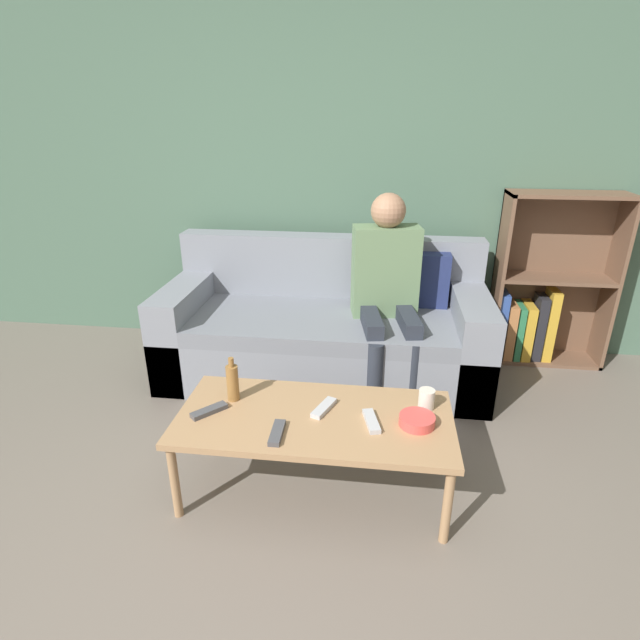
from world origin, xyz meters
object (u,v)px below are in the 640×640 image
at_px(tv_remote_3, 209,411).
at_px(person_adult, 387,279).
at_px(bookshelf, 540,298).
at_px(bottle, 233,382).
at_px(tv_remote_1, 371,421).
at_px(couch, 326,332).
at_px(cup_near, 426,399).
at_px(snack_bowl, 417,420).
at_px(coffee_table, 315,422).
at_px(tv_remote_0, 277,433).
at_px(tv_remote_2, 324,408).

bearing_deg(tv_remote_3, person_adult, 97.83).
xyz_separation_m(bookshelf, bottle, (-1.78, -1.48, 0.04)).
bearing_deg(tv_remote_1, bottle, 155.52).
xyz_separation_m(couch, cup_near, (0.59, -1.03, 0.15)).
bearing_deg(snack_bowl, couch, 114.59).
bearing_deg(person_adult, coffee_table, -115.28).
relative_size(bookshelf, coffee_table, 0.96).
height_order(tv_remote_0, tv_remote_2, same).
bearing_deg(tv_remote_2, couch, 117.78).
distance_m(person_adult, tv_remote_1, 1.15).
distance_m(cup_near, snack_bowl, 0.15).
relative_size(cup_near, tv_remote_3, 0.60).
distance_m(cup_near, tv_remote_1, 0.29).
bearing_deg(cup_near, tv_remote_3, -170.41).
relative_size(tv_remote_3, bottle, 0.72).
relative_size(cup_near, tv_remote_1, 0.53).
bearing_deg(cup_near, bottle, -177.56).
xyz_separation_m(bookshelf, person_adult, (-1.08, -0.48, 0.25)).
bearing_deg(tv_remote_3, bottle, 101.18).
bearing_deg(person_adult, tv_remote_1, -102.16).
bearing_deg(snack_bowl, cup_near, 71.26).
distance_m(coffee_table, cup_near, 0.52).
bearing_deg(bookshelf, snack_bowl, -120.47).
distance_m(bookshelf, snack_bowl, 1.84).
bearing_deg(tv_remote_1, bookshelf, 40.36).
xyz_separation_m(cup_near, tv_remote_3, (-0.98, -0.17, -0.04)).
relative_size(couch, bottle, 9.51).
relative_size(tv_remote_1, tv_remote_3, 1.12).
bearing_deg(tv_remote_0, bottle, 134.72).
relative_size(bookshelf, cup_near, 12.60).
height_order(coffee_table, cup_near, cup_near).
relative_size(couch, tv_remote_3, 13.27).
xyz_separation_m(tv_remote_1, bottle, (-0.66, 0.12, 0.08)).
height_order(bookshelf, tv_remote_3, bookshelf).
xyz_separation_m(couch, tv_remote_1, (0.34, -1.19, 0.12)).
relative_size(coffee_table, person_adult, 1.01).
distance_m(person_adult, cup_near, 1.01).
distance_m(person_adult, tv_remote_3, 1.40).
height_order(tv_remote_3, bottle, bottle).
height_order(bookshelf, bottle, bookshelf).
bearing_deg(tv_remote_2, person_adult, 97.04).
relative_size(couch, person_adult, 1.71).
distance_m(person_adult, bottle, 1.24).
bearing_deg(person_adult, snack_bowl, -91.97).
bearing_deg(couch, tv_remote_1, -74.02).
height_order(tv_remote_1, tv_remote_3, same).
height_order(tv_remote_0, snack_bowl, snack_bowl).
relative_size(tv_remote_1, snack_bowl, 1.12).
xyz_separation_m(tv_remote_2, bottle, (-0.44, 0.04, 0.08)).
distance_m(coffee_table, person_adult, 1.18).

